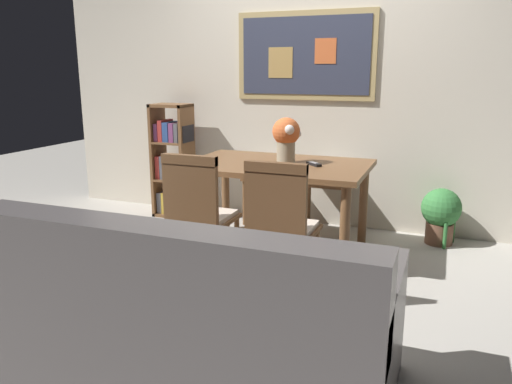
{
  "coord_description": "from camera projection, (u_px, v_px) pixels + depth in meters",
  "views": [
    {
      "loc": [
        1.2,
        -3.11,
        1.43
      ],
      "look_at": [
        0.06,
        -0.14,
        0.65
      ],
      "focal_mm": 35.08,
      "sensor_mm": 36.0,
      "label": 1
    }
  ],
  "objects": [
    {
      "name": "dining_chair_near_right",
      "position": [
        281.0,
        220.0,
        3.06
      ],
      "size": [
        0.4,
        0.41,
        0.91
      ],
      "color": "brown",
      "rests_on": "ground_plane"
    },
    {
      "name": "dining_chair_far_left",
      "position": [
        271.0,
        166.0,
        4.79
      ],
      "size": [
        0.4,
        0.41,
        0.91
      ],
      "color": "brown",
      "rests_on": "ground_plane"
    },
    {
      "name": "tv_remote",
      "position": [
        314.0,
        164.0,
        3.79
      ],
      "size": [
        0.14,
        0.14,
        0.02
      ],
      "color": "black",
      "rests_on": "dining_table"
    },
    {
      "name": "dining_chair_near_left",
      "position": [
        198.0,
        208.0,
        3.31
      ],
      "size": [
        0.4,
        0.41,
        0.91
      ],
      "color": "brown",
      "rests_on": "ground_plane"
    },
    {
      "name": "wall_back_with_painting",
      "position": [
        313.0,
        84.0,
        4.57
      ],
      "size": [
        5.2,
        0.14,
        2.6
      ],
      "color": "beige",
      "rests_on": "ground_plane"
    },
    {
      "name": "dining_chair_far_right",
      "position": [
        335.0,
        171.0,
        4.55
      ],
      "size": [
        0.4,
        0.41,
        0.91
      ],
      "color": "brown",
      "rests_on": "ground_plane"
    },
    {
      "name": "ground_plane",
      "position": [
        256.0,
        275.0,
        3.58
      ],
      "size": [
        12.0,
        12.0,
        0.0
      ],
      "primitive_type": "plane",
      "color": "#B7B2A8"
    },
    {
      "name": "bookshelf",
      "position": [
        172.0,
        162.0,
        4.94
      ],
      "size": [
        0.37,
        0.28,
        1.11
      ],
      "color": "brown",
      "rests_on": "ground_plane"
    },
    {
      "name": "potted_ivy",
      "position": [
        441.0,
        214.0,
        4.17
      ],
      "size": [
        0.33,
        0.33,
        0.55
      ],
      "color": "brown",
      "rests_on": "ground_plane"
    },
    {
      "name": "flower_vase",
      "position": [
        286.0,
        136.0,
        3.85
      ],
      "size": [
        0.22,
        0.22,
        0.35
      ],
      "color": "tan",
      "rests_on": "dining_table"
    },
    {
      "name": "dining_table",
      "position": [
        277.0,
        175.0,
        3.91
      ],
      "size": [
        1.4,
        0.93,
        0.72
      ],
      "color": "brown",
      "rests_on": "ground_plane"
    },
    {
      "name": "leather_couch",
      "position": [
        191.0,
        321.0,
        2.29
      ],
      "size": [
        1.8,
        0.84,
        0.84
      ],
      "color": "#514C4C",
      "rests_on": "ground_plane"
    }
  ]
}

